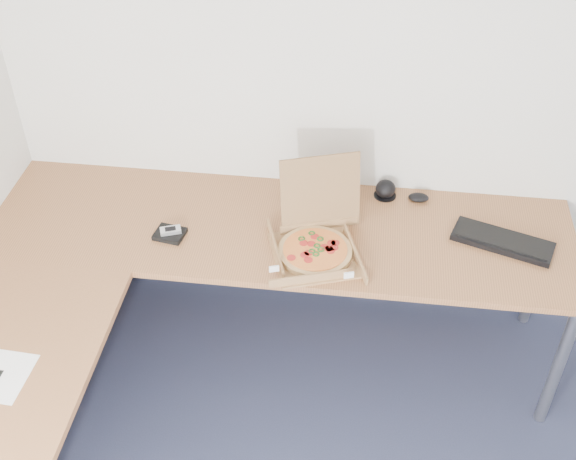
# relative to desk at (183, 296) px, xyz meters

# --- Properties ---
(room_shell) EXTENTS (3.50, 3.50, 2.50)m
(room_shell) POSITION_rel_desk_xyz_m (0.82, -0.97, 0.55)
(room_shell) COLOR silver
(room_shell) RESTS_ON ground
(desk) EXTENTS (2.50, 2.20, 0.73)m
(desk) POSITION_rel_desk_xyz_m (0.00, 0.00, 0.00)
(desk) COLOR #9A6239
(desk) RESTS_ON ground
(pizza_box) EXTENTS (0.34, 0.39, 0.34)m
(pizza_box) POSITION_rel_desk_xyz_m (0.49, 0.28, 0.07)
(pizza_box) COLOR #9F7245
(pizza_box) RESTS_ON desk
(drinking_glass) EXTENTS (0.07, 0.07, 0.12)m
(drinking_glass) POSITION_rel_desk_xyz_m (0.56, 0.61, 0.09)
(drinking_glass) COLOR white
(drinking_glass) RESTS_ON desk
(keyboard) EXTENTS (0.43, 0.27, 0.03)m
(keyboard) POSITION_rel_desk_xyz_m (1.26, 0.44, 0.04)
(keyboard) COLOR black
(keyboard) RESTS_ON desk
(mouse) EXTENTS (0.11, 0.09, 0.03)m
(mouse) POSITION_rel_desk_xyz_m (0.91, 0.69, 0.05)
(mouse) COLOR black
(mouse) RESTS_ON desk
(wallet) EXTENTS (0.14, 0.12, 0.02)m
(wallet) POSITION_rel_desk_xyz_m (-0.13, 0.31, 0.04)
(wallet) COLOR black
(wallet) RESTS_ON desk
(phone) EXTENTS (0.10, 0.07, 0.02)m
(phone) POSITION_rel_desk_xyz_m (-0.12, 0.31, 0.06)
(phone) COLOR #B2B5BA
(phone) RESTS_ON wallet
(dome_speaker) EXTENTS (0.10, 0.10, 0.09)m
(dome_speaker) POSITION_rel_desk_xyz_m (0.76, 0.71, 0.07)
(dome_speaker) COLOR black
(dome_speaker) RESTS_ON desk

